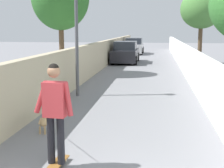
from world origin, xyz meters
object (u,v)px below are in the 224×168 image
lamp_post (76,10)px  person_skateboarder (55,106)px  skateboard (57,164)px  car_far (134,47)px  dog (45,121)px  tree_right_mid (202,9)px  car_near (126,53)px

lamp_post → person_skateboarder: (-6.10, -1.14, -1.95)m
lamp_post → skateboard: (-6.10, -1.14, -3.00)m
person_skateboarder → lamp_post: bearing=10.6°
car_far → dog: bearing=179.2°
tree_right_mid → skateboard: size_ratio=6.17×
dog → car_far: size_ratio=0.55×
person_skateboarder → dog: person_skateboarder is taller
tree_right_mid → car_far: 10.76m
tree_right_mid → car_near: bearing=83.0°
car_near → lamp_post: bearing=177.1°
skateboard → dog: bearing=24.8°
lamp_post → car_far: size_ratio=1.12×
lamp_post → car_far: lamp_post is taller
tree_right_mid → lamp_post: size_ratio=1.11×
lamp_post → car_far: (20.21, -0.60, -2.36)m
car_near → dog: bearing=178.8°
skateboard → tree_right_mid: bearing=-14.8°
dog → person_skateboarder: bearing=-155.2°
skateboard → car_near: size_ratio=0.19×
car_near → car_far: size_ratio=1.06×
person_skateboarder → tree_right_mid: bearing=-14.8°
tree_right_mid → car_far: tree_right_mid is taller
lamp_post → skateboard: size_ratio=5.57×
tree_right_mid → skateboard: bearing=165.2°
car_near → car_far: 8.36m
lamp_post → skateboard: lamp_post is taller
car_near → skateboard: bearing=-178.3°
skateboard → car_far: 26.33m
dog → car_near: 16.08m
tree_right_mid → dog: tree_right_mid is taller
dog → lamp_post: bearing=3.6°
skateboard → car_far: bearing=1.2°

